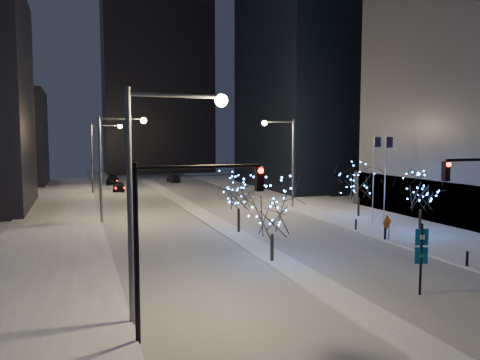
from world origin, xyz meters
name	(u,v)px	position (x,y,z in m)	size (l,w,h in m)	color
ground	(361,312)	(0.00, 0.00, 0.00)	(160.00, 160.00, 0.00)	silver
road	(188,206)	(0.00, 35.00, 0.01)	(20.00, 130.00, 0.02)	#B6BBC6
median	(199,212)	(0.00, 30.00, 0.07)	(2.00, 80.00, 0.15)	white
east_sidewalk	(375,220)	(15.00, 20.00, 0.07)	(10.00, 90.00, 0.15)	white
west_sidewalk	(52,241)	(-14.00, 20.00, 0.07)	(8.00, 90.00, 0.15)	white
horizon_block	(157,81)	(6.00, 92.00, 21.00)	(24.00, 14.00, 42.00)	black
street_lamp_w_near	(155,172)	(-8.94, 2.00, 6.50)	(4.40, 0.56, 10.00)	#595E66
street_lamp_w_mid	(112,153)	(-8.94, 27.00, 6.50)	(4.40, 0.56, 10.00)	#595E66
street_lamp_w_far	(99,148)	(-8.94, 52.00, 6.50)	(4.40, 0.56, 10.00)	#595E66
street_lamp_east	(286,151)	(10.08, 30.00, 6.45)	(3.90, 0.56, 10.00)	#595E66
traffic_signal_west	(177,220)	(-8.44, 0.00, 4.76)	(5.26, 0.43, 7.00)	black
flagpoles	(380,173)	(13.37, 17.25, 4.80)	(1.35, 2.60, 8.00)	silver
bollards	(402,239)	(10.20, 10.00, 0.60)	(0.16, 12.16, 0.90)	black
car_near	(119,187)	(-6.24, 53.49, 0.72)	(1.70, 4.23, 1.44)	black
car_mid	(173,178)	(4.21, 65.12, 0.67)	(1.42, 4.07, 1.34)	black
car_far	(112,180)	(-6.32, 65.48, 0.72)	(2.02, 4.98, 1.44)	black
holiday_tree_median_near	(272,209)	(-0.50, 9.10, 3.43)	(5.12, 5.12, 5.20)	black
holiday_tree_median_far	(239,193)	(0.50, 18.46, 3.44)	(4.23, 4.23, 4.92)	black
holiday_tree_plaza_near	(421,193)	(14.34, 13.04, 3.45)	(4.64, 4.64, 4.92)	black
holiday_tree_plaza_far	(359,182)	(14.43, 22.02, 3.51)	(5.64, 5.64, 5.32)	black
wayfinding_sign	(421,251)	(4.15, 1.00, 2.25)	(0.64, 0.29, 3.66)	black
construction_sign	(387,225)	(10.30, 11.96, 1.30)	(1.09, 0.46, 1.91)	black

